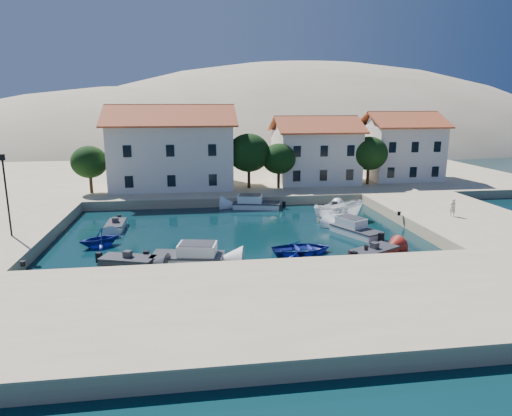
% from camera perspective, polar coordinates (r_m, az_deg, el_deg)
% --- Properties ---
extents(ground, '(400.00, 400.00, 0.00)m').
position_cam_1_polar(ground, '(30.02, -0.42, -8.26)').
color(ground, black).
rests_on(ground, ground).
extents(quay_south, '(52.00, 12.00, 1.00)m').
position_cam_1_polar(quay_south, '(24.37, 1.52, -12.21)').
color(quay_south, tan).
rests_on(quay_south, ground).
extents(quay_east, '(11.00, 20.00, 1.00)m').
position_cam_1_polar(quay_east, '(46.03, 23.93, -1.20)').
color(quay_east, tan).
rests_on(quay_east, ground).
extents(quay_west, '(8.00, 20.00, 1.00)m').
position_cam_1_polar(quay_west, '(42.00, -29.16, -3.02)').
color(quay_west, tan).
rests_on(quay_west, ground).
extents(quay_north, '(80.00, 36.00, 1.00)m').
position_cam_1_polar(quay_north, '(66.80, -3.10, 4.00)').
color(quay_north, tan).
rests_on(quay_north, ground).
extents(hills, '(254.00, 176.00, 99.00)m').
position_cam_1_polar(hills, '(157.09, 1.00, 0.33)').
color(hills, tan).
rests_on(hills, ground).
extents(building_left, '(14.70, 9.45, 9.70)m').
position_cam_1_polar(building_left, '(56.00, -10.50, 7.68)').
color(building_left, white).
rests_on(building_left, quay_north).
extents(building_mid, '(10.50, 8.40, 8.30)m').
position_cam_1_polar(building_mid, '(59.15, 7.41, 7.36)').
color(building_mid, white).
rests_on(building_mid, quay_north).
extents(building_right, '(9.45, 8.40, 8.80)m').
position_cam_1_polar(building_right, '(64.29, 17.63, 7.53)').
color(building_right, white).
rests_on(building_right, quay_north).
extents(trees, '(37.30, 5.30, 6.45)m').
position_cam_1_polar(trees, '(54.17, 0.70, 6.55)').
color(trees, '#382314').
rests_on(trees, quay_north).
extents(lamppost, '(0.35, 0.25, 6.22)m').
position_cam_1_polar(lamppost, '(38.78, -28.80, 2.27)').
color(lamppost, black).
rests_on(lamppost, quay_west).
extents(bollards, '(29.36, 9.56, 0.30)m').
position_cam_1_polar(bollards, '(33.70, 3.43, -3.82)').
color(bollards, black).
rests_on(bollards, ground).
extents(motorboat_grey_sw, '(3.98, 2.71, 1.25)m').
position_cam_1_polar(motorboat_grey_sw, '(32.62, -15.71, -6.45)').
color(motorboat_grey_sw, '#323237').
rests_on(motorboat_grey_sw, ground).
extents(cabin_cruiser_south, '(5.31, 3.09, 1.60)m').
position_cam_1_polar(cabin_cruiser_south, '(32.25, -8.54, -5.99)').
color(cabin_cruiser_south, white).
rests_on(cabin_cruiser_south, ground).
extents(rowboat_south, '(4.57, 3.39, 0.91)m').
position_cam_1_polar(rowboat_south, '(34.27, 5.76, -5.60)').
color(rowboat_south, navy).
rests_on(rowboat_south, ground).
extents(motorboat_red_se, '(4.13, 3.33, 1.25)m').
position_cam_1_polar(motorboat_red_se, '(34.35, 14.55, -5.40)').
color(motorboat_red_se, maroon).
rests_on(motorboat_red_se, ground).
extents(cabin_cruiser_east, '(3.68, 4.93, 1.60)m').
position_cam_1_polar(cabin_cruiser_east, '(39.38, 12.41, -2.65)').
color(cabin_cruiser_east, white).
rests_on(cabin_cruiser_east, ground).
extents(boat_east, '(5.44, 2.86, 2.00)m').
position_cam_1_polar(boat_east, '(43.97, 10.24, -1.57)').
color(boat_east, white).
rests_on(boat_east, ground).
extents(motorboat_white_ne, '(2.61, 3.37, 1.25)m').
position_cam_1_polar(motorboat_white_ne, '(47.64, 9.80, -0.06)').
color(motorboat_white_ne, white).
rests_on(motorboat_white_ne, ground).
extents(rowboat_west, '(3.92, 3.74, 1.61)m').
position_cam_1_polar(rowboat_west, '(37.60, -18.90, -4.56)').
color(rowboat_west, navy).
rests_on(rowboat_west, ground).
extents(motorboat_white_west, '(1.53, 3.42, 1.25)m').
position_cam_1_polar(motorboat_white_west, '(42.20, -17.13, -2.14)').
color(motorboat_white_west, white).
rests_on(motorboat_white_west, ground).
extents(cabin_cruiser_north, '(5.28, 3.11, 1.60)m').
position_cam_1_polar(cabin_cruiser_north, '(48.35, 0.07, 0.54)').
color(cabin_cruiser_north, white).
rests_on(cabin_cruiser_north, ground).
extents(pedestrian, '(0.59, 0.39, 1.59)m').
position_cam_1_polar(pedestrian, '(44.24, 23.37, 0.04)').
color(pedestrian, beige).
rests_on(pedestrian, quay_east).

